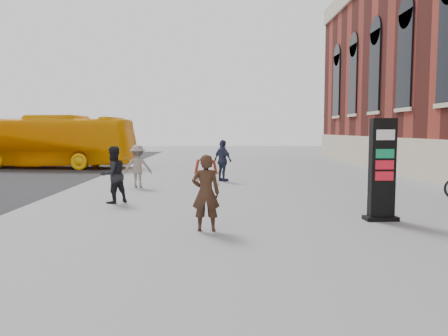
{
  "coord_description": "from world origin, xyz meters",
  "views": [
    {
      "loc": [
        0.59,
        -8.96,
        2.18
      ],
      "look_at": [
        0.72,
        1.35,
        1.28
      ],
      "focal_mm": 35.0,
      "sensor_mm": 36.0,
      "label": 1
    }
  ],
  "objects_px": {
    "woman": "(206,192)",
    "pedestrian_b": "(138,166)",
    "pedestrian_a": "(113,175)",
    "bus": "(40,142)",
    "pedestrian_c": "(223,161)",
    "info_pylon": "(382,170)"
  },
  "relations": [
    {
      "from": "woman",
      "to": "pedestrian_b",
      "type": "height_order",
      "value": "woman"
    },
    {
      "from": "woman",
      "to": "pedestrian_a",
      "type": "height_order",
      "value": "pedestrian_a"
    },
    {
      "from": "bus",
      "to": "pedestrian_c",
      "type": "xyz_separation_m",
      "value": [
        10.47,
        -6.79,
        -0.62
      ]
    },
    {
      "from": "info_pylon",
      "to": "bus",
      "type": "relative_size",
      "value": 0.23
    },
    {
      "from": "info_pylon",
      "to": "bus",
      "type": "distance_m",
      "value": 20.6
    },
    {
      "from": "pedestrian_b",
      "to": "pedestrian_c",
      "type": "distance_m",
      "value": 3.8
    },
    {
      "from": "bus",
      "to": "pedestrian_c",
      "type": "bearing_deg",
      "value": -115.83
    },
    {
      "from": "info_pylon",
      "to": "pedestrian_b",
      "type": "distance_m",
      "value": 9.33
    },
    {
      "from": "woman",
      "to": "info_pylon",
      "type": "bearing_deg",
      "value": -165.97
    },
    {
      "from": "bus",
      "to": "pedestrian_c",
      "type": "height_order",
      "value": "bus"
    },
    {
      "from": "woman",
      "to": "bus",
      "type": "height_order",
      "value": "bus"
    },
    {
      "from": "bus",
      "to": "pedestrian_b",
      "type": "height_order",
      "value": "bus"
    },
    {
      "from": "pedestrian_c",
      "to": "bus",
      "type": "bearing_deg",
      "value": 16.84
    },
    {
      "from": "pedestrian_a",
      "to": "pedestrian_b",
      "type": "height_order",
      "value": "pedestrian_a"
    },
    {
      "from": "bus",
      "to": "pedestrian_b",
      "type": "distance_m",
      "value": 11.36
    },
    {
      "from": "pedestrian_a",
      "to": "pedestrian_b",
      "type": "bearing_deg",
      "value": -135.77
    },
    {
      "from": "pedestrian_a",
      "to": "woman",
      "type": "bearing_deg",
      "value": 83.64
    },
    {
      "from": "woman",
      "to": "pedestrian_c",
      "type": "xyz_separation_m",
      "value": [
        0.46,
        9.18,
        0.03
      ]
    },
    {
      "from": "bus",
      "to": "woman",
      "type": "bearing_deg",
      "value": -140.79
    },
    {
      "from": "info_pylon",
      "to": "pedestrian_c",
      "type": "distance_m",
      "value": 8.96
    },
    {
      "from": "info_pylon",
      "to": "pedestrian_a",
      "type": "relative_size",
      "value": 1.45
    },
    {
      "from": "info_pylon",
      "to": "pedestrian_c",
      "type": "xyz_separation_m",
      "value": [
        -3.75,
        8.13,
        -0.35
      ]
    }
  ]
}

